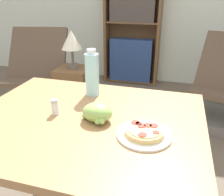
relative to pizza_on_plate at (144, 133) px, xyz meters
name	(u,v)px	position (x,y,z in m)	size (l,w,h in m)	color
dining_table	(86,140)	(-0.27, 0.07, -0.13)	(1.03, 0.82, 0.76)	#A37549
pizza_on_plate	(144,133)	(0.00, 0.00, 0.00)	(0.21, 0.21, 0.04)	white
grape_bunch	(97,113)	(-0.21, 0.06, 0.02)	(0.14, 0.11, 0.08)	#93BC5B
drink_bottle	(92,74)	(-0.33, 0.32, 0.10)	(0.07, 0.07, 0.25)	#A3DBEA
salt_shaker	(55,107)	(-0.41, 0.07, 0.02)	(0.03, 0.03, 0.07)	white
lounge_chair_near	(36,84)	(-1.46, 1.46, -0.49)	(0.79, 0.88, 0.88)	slate
bookshelf	(132,28)	(-0.57, 2.61, 0.02)	(0.78, 0.25, 1.74)	brown
side_table	(75,92)	(-0.94, 1.40, -0.51)	(0.34, 0.34, 0.54)	brown
table_lamp	(72,42)	(-0.94, 1.40, 0.03)	(0.21, 0.21, 0.39)	#665B51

